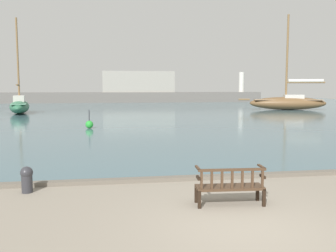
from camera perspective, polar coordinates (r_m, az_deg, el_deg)
name	(u,v)px	position (r m, az deg, el deg)	size (l,w,h in m)	color
ground_plane	(244,226)	(7.96, 11.47, -14.69)	(160.00, 160.00, 0.00)	gray
harbor_water	(127,107)	(51.10, -6.24, 2.82)	(100.00, 80.00, 0.08)	#476670
quay_edge_kerb	(198,178)	(11.46, 4.60, -7.85)	(40.00, 0.30, 0.12)	#675F54
park_bench	(230,186)	(9.07, 9.43, -8.94)	(1.63, 0.63, 0.92)	black
sailboat_nearest_port	(288,102)	(47.27, 17.84, 3.53)	(10.28, 4.72, 11.21)	brown
sailboat_mid_port	(20,105)	(41.66, -21.69, 2.93)	(3.05, 8.20, 9.75)	#2D6647
mooring_bollard	(27,178)	(10.66, -20.71, -7.45)	(0.33, 0.33, 0.70)	#2D2D33
channel_buoy	(89,124)	(25.20, -11.90, 0.25)	(0.51, 0.51, 1.21)	green
far_breakwater	(128,93)	(66.74, -6.04, 5.04)	(50.68, 2.40, 5.60)	#66605B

